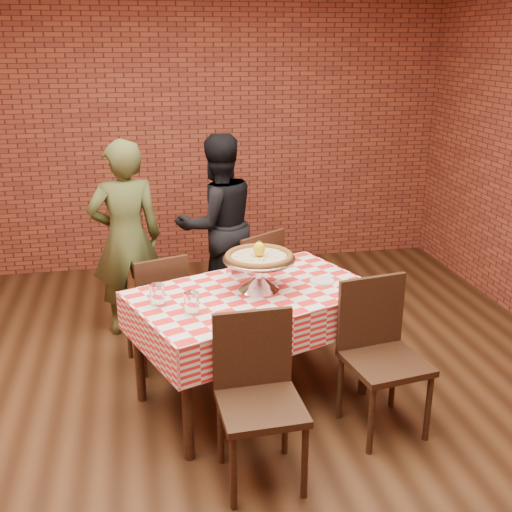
% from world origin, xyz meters
% --- Properties ---
extents(ground, '(6.00, 6.00, 0.00)m').
position_xyz_m(ground, '(0.00, 0.00, 0.00)').
color(ground, black).
rests_on(ground, ground).
extents(back_wall, '(5.50, 0.00, 5.50)m').
position_xyz_m(back_wall, '(0.00, 3.00, 1.45)').
color(back_wall, maroon).
rests_on(back_wall, ground).
extents(table, '(1.66, 1.33, 0.75)m').
position_xyz_m(table, '(0.30, 0.32, 0.38)').
color(table, '#3E2314').
rests_on(table, ground).
extents(tablecloth, '(1.71, 1.37, 0.25)m').
position_xyz_m(tablecloth, '(0.30, 0.32, 0.63)').
color(tablecloth, red).
rests_on(tablecloth, table).
extents(pizza_stand, '(0.66, 0.66, 0.21)m').
position_xyz_m(pizza_stand, '(0.34, 0.35, 0.86)').
color(pizza_stand, silver).
rests_on(pizza_stand, tablecloth).
extents(pizza, '(0.60, 0.60, 0.03)m').
position_xyz_m(pizza, '(0.34, 0.35, 0.97)').
color(pizza, beige).
rests_on(pizza, pizza_stand).
extents(lemon, '(0.10, 0.10, 0.09)m').
position_xyz_m(lemon, '(0.34, 0.35, 1.02)').
color(lemon, yellow).
rests_on(lemon, pizza).
extents(water_glass_left, '(0.11, 0.11, 0.13)m').
position_xyz_m(water_glass_left, '(-0.11, 0.06, 0.82)').
color(water_glass_left, white).
rests_on(water_glass_left, tablecloth).
extents(water_glass_right, '(0.11, 0.11, 0.13)m').
position_xyz_m(water_glass_right, '(-0.29, 0.22, 0.82)').
color(water_glass_right, white).
rests_on(water_glass_right, tablecloth).
extents(side_plate, '(0.21, 0.21, 0.01)m').
position_xyz_m(side_plate, '(0.77, 0.39, 0.76)').
color(side_plate, white).
rests_on(side_plate, tablecloth).
extents(sweetener_packet_a, '(0.06, 0.05, 0.00)m').
position_xyz_m(sweetener_packet_a, '(0.94, 0.37, 0.76)').
color(sweetener_packet_a, white).
rests_on(sweetener_packet_a, tablecloth).
extents(sweetener_packet_b, '(0.05, 0.04, 0.00)m').
position_xyz_m(sweetener_packet_b, '(0.93, 0.38, 0.76)').
color(sweetener_packet_b, white).
rests_on(sweetener_packet_b, tablecloth).
extents(condiment_caddy, '(0.12, 0.11, 0.14)m').
position_xyz_m(condiment_caddy, '(0.24, 0.62, 0.83)').
color(condiment_caddy, silver).
rests_on(condiment_caddy, tablecloth).
extents(chair_near_left, '(0.44, 0.44, 0.91)m').
position_xyz_m(chair_near_left, '(0.19, -0.49, 0.46)').
color(chair_near_left, '#3E2314').
rests_on(chair_near_left, ground).
extents(chair_near_right, '(0.50, 0.50, 0.92)m').
position_xyz_m(chair_near_right, '(1.00, -0.18, 0.46)').
color(chair_near_right, '#3E2314').
rests_on(chair_near_right, ground).
extents(chair_far_left, '(0.48, 0.48, 0.86)m').
position_xyz_m(chair_far_left, '(-0.30, 0.92, 0.43)').
color(chair_far_left, '#3E2314').
rests_on(chair_far_left, ground).
extents(chair_far_right, '(0.59, 0.59, 0.91)m').
position_xyz_m(chair_far_right, '(0.40, 1.17, 0.45)').
color(chair_far_right, '#3E2314').
rests_on(chair_far_right, ground).
extents(diner_olive, '(0.63, 0.47, 1.56)m').
position_xyz_m(diner_olive, '(-0.48, 1.50, 0.78)').
color(diner_olive, '#474F26').
rests_on(diner_olive, ground).
extents(diner_black, '(0.88, 0.77, 1.53)m').
position_xyz_m(diner_black, '(0.28, 1.80, 0.76)').
color(diner_black, black).
rests_on(diner_black, ground).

